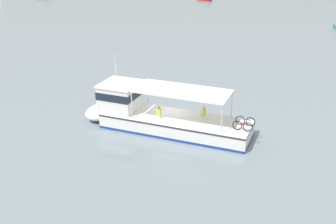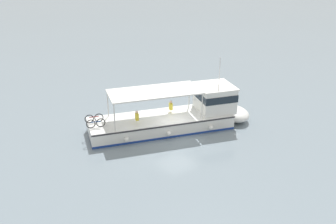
% 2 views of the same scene
% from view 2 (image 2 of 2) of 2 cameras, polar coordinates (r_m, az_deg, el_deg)
% --- Properties ---
extents(ground_plane, '(400.00, 400.00, 0.00)m').
position_cam_2_polar(ground_plane, '(28.95, 1.34, -3.43)').
color(ground_plane, gray).
extents(ferry_main, '(13.07, 6.22, 5.32)m').
position_cam_2_polar(ferry_main, '(29.82, 1.87, -0.45)').
color(ferry_main, white).
rests_on(ferry_main, ground).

